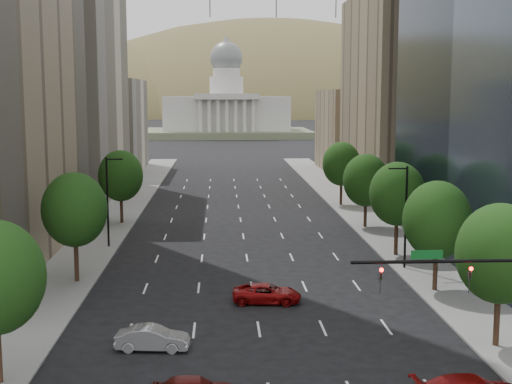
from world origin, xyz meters
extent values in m
cube|color=slate|center=(-15.50, 60.00, 0.07)|extent=(6.00, 200.00, 0.15)
cube|color=slate|center=(15.50, 60.00, 0.07)|extent=(6.00, 200.00, 0.15)
cube|color=beige|center=(-25.00, 103.00, 17.50)|extent=(14.00, 30.00, 35.00)
cube|color=beige|center=(-25.00, 136.00, 9.00)|extent=(14.00, 26.00, 18.00)
cube|color=#8C7759|center=(25.00, 100.00, 15.00)|extent=(14.00, 30.00, 30.00)
cube|color=#8C7759|center=(25.00, 133.00, 8.00)|extent=(14.00, 26.00, 16.00)
cylinder|color=#382316|center=(14.00, 36.00, 2.00)|extent=(0.36, 0.36, 4.00)
ellipsoid|color=#18350E|center=(14.00, 36.00, 5.76)|extent=(5.20, 5.20, 5.98)
cylinder|color=#382316|center=(14.00, 48.00, 1.95)|extent=(0.36, 0.36, 3.90)
ellipsoid|color=#18350E|center=(14.00, 48.00, 5.62)|extent=(5.20, 5.20, 5.98)
cylinder|color=#382316|center=(14.00, 60.00, 2.05)|extent=(0.36, 0.36, 4.10)
ellipsoid|color=#18350E|center=(14.00, 60.00, 5.90)|extent=(5.20, 5.20, 5.98)
cylinder|color=#382316|center=(14.00, 74.00, 1.90)|extent=(0.36, 0.36, 3.80)
ellipsoid|color=#18350E|center=(14.00, 74.00, 5.47)|extent=(5.20, 5.20, 5.98)
cylinder|color=#382316|center=(14.00, 90.00, 2.00)|extent=(0.36, 0.36, 4.00)
ellipsoid|color=#18350E|center=(14.00, 90.00, 5.76)|extent=(5.20, 5.20, 5.98)
cylinder|color=#382316|center=(-14.00, 52.00, 2.08)|extent=(0.36, 0.36, 4.15)
ellipsoid|color=#18350E|center=(-14.00, 52.00, 5.98)|extent=(5.20, 5.20, 5.98)
cylinder|color=#382316|center=(-14.00, 78.00, 1.98)|extent=(0.36, 0.36, 3.95)
ellipsoid|color=#18350E|center=(-14.00, 78.00, 5.69)|extent=(5.20, 5.20, 5.98)
cylinder|color=black|center=(13.50, 55.00, 4.50)|extent=(0.20, 0.20, 9.00)
cylinder|color=black|center=(12.70, 55.00, 8.80)|extent=(1.60, 0.14, 0.14)
cylinder|color=black|center=(-13.50, 65.00, 4.50)|extent=(0.20, 0.20, 9.00)
cylinder|color=black|center=(-12.70, 65.00, 8.80)|extent=(1.60, 0.14, 0.14)
cylinder|color=black|center=(8.50, 30.00, 6.80)|extent=(9.00, 0.18, 0.18)
imported|color=black|center=(10.00, 30.00, 6.25)|extent=(0.18, 0.22, 1.10)
imported|color=black|center=(5.50, 30.00, 6.25)|extent=(0.18, 0.22, 1.10)
sphere|color=#FF0C07|center=(10.00, 29.82, 6.45)|extent=(0.20, 0.20, 0.20)
sphere|color=#FF0C07|center=(5.50, 29.82, 6.45)|extent=(0.20, 0.20, 0.20)
cube|color=#0C591E|center=(7.80, 30.00, 7.15)|extent=(1.60, 0.06, 0.45)
cube|color=#596647|center=(0.00, 250.00, 1.25)|extent=(60.00, 40.00, 2.50)
cube|color=silver|center=(0.00, 250.00, 8.50)|extent=(44.00, 26.00, 12.00)
cube|color=silver|center=(0.00, 236.00, 14.50)|extent=(22.00, 4.00, 2.00)
cylinder|color=silver|center=(0.00, 250.00, 18.00)|extent=(12.00, 12.00, 7.00)
cylinder|color=silver|center=(0.00, 250.00, 23.00)|extent=(9.60, 9.60, 3.00)
sphere|color=slate|center=(0.00, 250.00, 28.10)|extent=(11.60, 11.60, 11.60)
cylinder|color=silver|center=(0.00, 250.00, 33.95)|extent=(1.80, 1.80, 2.50)
ellipsoid|color=brown|center=(-140.00, 560.00, -33.25)|extent=(380.00, 342.00, 190.00)
ellipsoid|color=brown|center=(40.00, 600.00, -42.00)|extent=(440.00, 396.00, 240.00)
ellipsoid|color=brown|center=(210.00, 640.00, -35.00)|extent=(360.00, 324.00, 200.00)
cylinder|color=black|center=(-10.00, 590.00, 90.00)|extent=(0.80, 0.80, 22.00)
cylinder|color=black|center=(45.00, 590.00, 90.00)|extent=(0.80, 0.80, 22.00)
cylinder|color=black|center=(95.00, 590.00, 90.00)|extent=(0.80, 0.80, 22.00)
imported|color=#98989D|center=(-6.49, 36.65, 0.72)|extent=(4.47, 1.89, 1.43)
imported|color=maroon|center=(0.92, 45.78, 0.69)|extent=(5.19, 2.77, 1.39)
camera|label=1|loc=(-2.41, -3.35, 15.00)|focal=49.01mm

